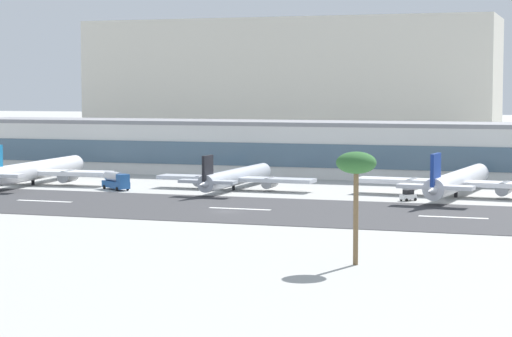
# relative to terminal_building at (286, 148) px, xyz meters

# --- Properties ---
(ground_plane) EXTENTS (1400.00, 1400.00, 0.00)m
(ground_plane) POSITION_rel_terminal_building_xyz_m (12.73, -79.36, -6.95)
(ground_plane) COLOR #A8A8A3
(runway_strip) EXTENTS (800.00, 39.47, 0.08)m
(runway_strip) POSITION_rel_terminal_building_xyz_m (12.73, -74.42, -6.91)
(runway_strip) COLOR #38383A
(runway_strip) RESTS_ON ground_plane
(runway_centreline_dash_3) EXTENTS (12.00, 1.20, 0.01)m
(runway_centreline_dash_3) POSITION_rel_terminal_building_xyz_m (-27.52, -74.42, -6.86)
(runway_centreline_dash_3) COLOR white
(runway_centreline_dash_3) RESTS_ON runway_strip
(runway_centreline_dash_4) EXTENTS (12.00, 1.20, 0.01)m
(runway_centreline_dash_4) POSITION_rel_terminal_building_xyz_m (13.43, -74.42, -6.86)
(runway_centreline_dash_4) COLOR white
(runway_centreline_dash_4) RESTS_ON runway_strip
(runway_centreline_dash_5) EXTENTS (12.00, 1.20, 0.01)m
(runway_centreline_dash_5) POSITION_rel_terminal_building_xyz_m (52.54, -74.42, -6.86)
(runway_centreline_dash_5) COLOR white
(runway_centreline_dash_5) RESTS_ON runway_strip
(terminal_building) EXTENTS (176.42, 20.88, 13.89)m
(terminal_building) POSITION_rel_terminal_building_xyz_m (0.00, 0.00, 0.00)
(terminal_building) COLOR silver
(terminal_building) RESTS_ON ground_plane
(distant_hotel_block) EXTENTS (148.97, 38.40, 46.96)m
(distant_hotel_block) POSITION_rel_terminal_building_xyz_m (-30.79, 106.54, 16.53)
(distant_hotel_block) COLOR beige
(distant_hotel_block) RESTS_ON ground_plane
(airliner_blue_tail_gate_0) EXTENTS (36.93, 48.48, 10.12)m
(airliner_blue_tail_gate_0) POSITION_rel_terminal_building_xyz_m (-47.63, -44.60, -3.72)
(airliner_blue_tail_gate_0) COLOR silver
(airliner_blue_tail_gate_0) RESTS_ON ground_plane
(airliner_black_tail_gate_1) EXTENTS (35.96, 41.23, 8.60)m
(airliner_black_tail_gate_1) POSITION_rel_terminal_building_xyz_m (0.46, -41.36, -4.21)
(airliner_black_tail_gate_1) COLOR silver
(airliner_black_tail_gate_1) RESTS_ON ground_plane
(airliner_navy_tail_gate_2) EXTENTS (43.02, 48.12, 10.05)m
(airliner_navy_tail_gate_2) POSITION_rel_terminal_building_xyz_m (48.72, -40.81, -3.75)
(airliner_navy_tail_gate_2) COLOR white
(airliner_navy_tail_gate_2) RESTS_ON ground_plane
(service_baggage_tug_0) EXTENTS (3.30, 3.47, 2.20)m
(service_baggage_tug_0) POSITION_rel_terminal_building_xyz_m (40.55, -50.48, -5.90)
(service_baggage_tug_0) COLOR white
(service_baggage_tug_0) RESTS_ON ground_plane
(service_fuel_truck_1) EXTENTS (8.42, 7.07, 3.95)m
(service_fuel_truck_1) POSITION_rel_terminal_building_xyz_m (-24.48, -48.83, -4.92)
(service_fuel_truck_1) COLOR #23569E
(service_fuel_truck_1) RESTS_ON ground_plane
(palm_tree_1) EXTENTS (5.11, 5.11, 14.40)m
(palm_tree_1) POSITION_rel_terminal_building_xyz_m (47.01, -125.95, 5.60)
(palm_tree_1) COLOR brown
(palm_tree_1) RESTS_ON ground_plane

